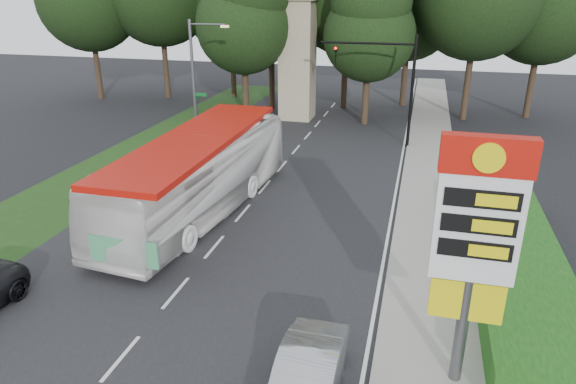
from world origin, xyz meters
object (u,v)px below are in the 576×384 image
(monument, at_px, (298,54))
(sedan_silver, at_px, (306,381))
(transit_bus, at_px, (199,176))
(gas_station_pylon, at_px, (476,233))
(traffic_signal_mast, at_px, (392,75))
(streetlight_signs, at_px, (196,76))

(monument, bearing_deg, sedan_silver, -75.88)
(transit_bus, xyz_separation_m, sedan_silver, (7.41, -10.40, -1.13))
(gas_station_pylon, height_order, sedan_silver, gas_station_pylon)
(traffic_signal_mast, height_order, transit_bus, traffic_signal_mast)
(monument, height_order, sedan_silver, monument)
(traffic_signal_mast, xyz_separation_m, sedan_silver, (-0.18, -23.80, -3.95))
(gas_station_pylon, distance_m, sedan_silver, 5.55)
(sedan_silver, bearing_deg, traffic_signal_mast, 89.58)
(traffic_signal_mast, bearing_deg, transit_bus, -119.52)
(gas_station_pylon, relative_size, traffic_signal_mast, 0.95)
(streetlight_signs, distance_m, sedan_silver, 25.41)
(gas_station_pylon, height_order, transit_bus, gas_station_pylon)
(streetlight_signs, relative_size, sedan_silver, 1.82)
(streetlight_signs, xyz_separation_m, sedan_silver, (12.49, -21.81, -3.71))
(sedan_silver, bearing_deg, transit_bus, 125.48)
(gas_station_pylon, height_order, monument, monument)
(streetlight_signs, bearing_deg, sedan_silver, -60.21)
(streetlight_signs, xyz_separation_m, monument, (4.99, 7.99, 0.67))
(transit_bus, bearing_deg, gas_station_pylon, -31.91)
(monument, height_order, transit_bus, monument)
(monument, relative_size, transit_bus, 0.75)
(monument, bearing_deg, gas_station_pylon, -68.20)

